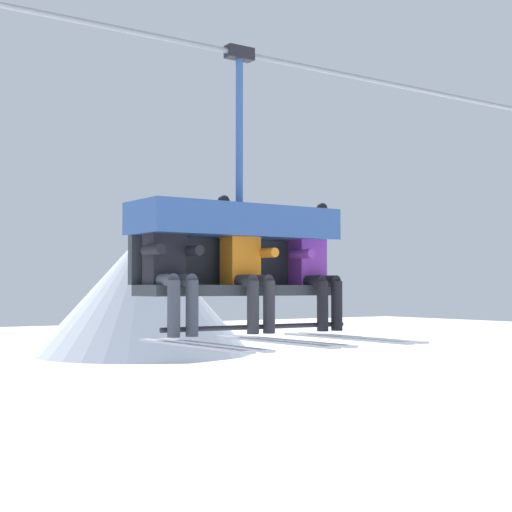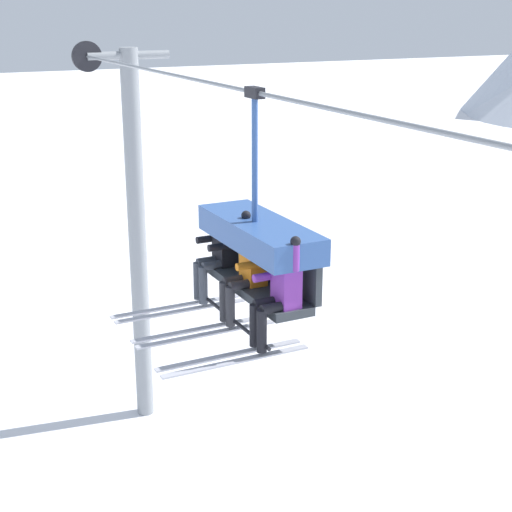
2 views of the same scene
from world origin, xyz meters
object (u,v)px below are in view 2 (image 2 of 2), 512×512
at_px(skier_orange, 244,270).
at_px(skier_purple, 276,292).
at_px(chairlift_chair, 260,244).
at_px(skier_black, 216,253).
at_px(lift_tower_near, 136,232).

xyz_separation_m(skier_orange, skier_purple, (0.81, 0.00, 0.00)).
xyz_separation_m(chairlift_chair, skier_purple, (0.81, -0.21, -0.28)).
bearing_deg(skier_purple, skier_black, -179.76).
xyz_separation_m(skier_black, skier_orange, (0.80, 0.01, 0.02)).
bearing_deg(skier_black, chairlift_chair, 15.37).
height_order(lift_tower_near, skier_purple, lift_tower_near).
bearing_deg(skier_orange, lift_tower_near, 172.47).
relative_size(chairlift_chair, skier_orange, 1.57).
bearing_deg(skier_purple, lift_tower_near, 173.24).
bearing_deg(chairlift_chair, skier_purple, -14.85).
relative_size(chairlift_chair, skier_purple, 1.57).
bearing_deg(skier_orange, chairlift_chair, 89.11).
height_order(lift_tower_near, skier_black, lift_tower_near).
distance_m(chairlift_chair, skier_orange, 0.35).
xyz_separation_m(chairlift_chair, skier_black, (-0.80, -0.22, -0.30)).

